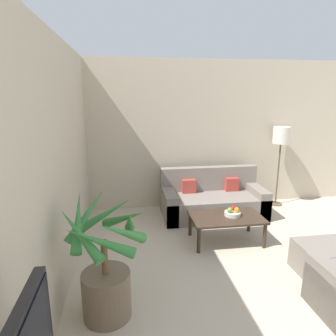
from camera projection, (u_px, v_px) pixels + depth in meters
name	position (u px, v px, depth m)	size (l,w,h in m)	color
wall_back	(253.00, 134.00, 5.71)	(7.82, 0.06, 2.70)	beige
wall_left	(24.00, 205.00, 2.04)	(0.06, 8.25, 2.70)	beige
potted_palm	(106.00, 272.00, 2.80)	(0.83, 0.84, 1.24)	brown
sofa_loveseat	(213.00, 201.00, 5.27)	(1.76, 0.82, 0.81)	gray
floor_lamp	(281.00, 140.00, 5.53)	(0.30, 0.30, 1.51)	brown
coffee_table	(226.00, 219.00, 4.30)	(1.03, 0.62, 0.39)	#38281E
fruit_bowl	(232.00, 214.00, 4.31)	(0.23, 0.23, 0.06)	beige
apple_red	(233.00, 208.00, 4.36)	(0.07, 0.07, 0.07)	red
apple_green	(230.00, 210.00, 4.26)	(0.08, 0.08, 0.08)	olive
orange_fruit	(237.00, 210.00, 4.28)	(0.07, 0.07, 0.07)	orange
ottoman	(326.00, 259.00, 3.54)	(0.65, 0.52, 0.37)	gray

